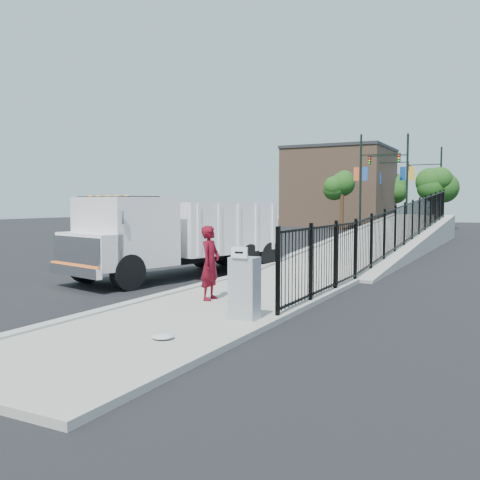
% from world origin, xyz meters
% --- Properties ---
extents(ground, '(120.00, 120.00, 0.00)m').
position_xyz_m(ground, '(0.00, 0.00, 0.00)').
color(ground, black).
rests_on(ground, ground).
extents(sidewalk, '(3.55, 12.00, 0.12)m').
position_xyz_m(sidewalk, '(1.93, -2.00, 0.06)').
color(sidewalk, '#9E998E').
rests_on(sidewalk, ground).
extents(curb, '(0.30, 12.00, 0.16)m').
position_xyz_m(curb, '(0.00, -2.00, 0.08)').
color(curb, '#ADAAA3').
rests_on(curb, ground).
extents(ramp, '(3.95, 24.06, 3.19)m').
position_xyz_m(ramp, '(2.12, 16.00, 0.00)').
color(ramp, '#9E998E').
rests_on(ramp, ground).
extents(iron_fence, '(0.10, 28.00, 1.80)m').
position_xyz_m(iron_fence, '(3.55, 12.00, 0.90)').
color(iron_fence, black).
rests_on(iron_fence, ground).
extents(truck, '(4.39, 8.15, 2.66)m').
position_xyz_m(truck, '(-2.05, 2.51, 1.50)').
color(truck, black).
rests_on(truck, ground).
extents(worker, '(0.47, 0.68, 1.78)m').
position_xyz_m(worker, '(1.40, -1.10, 1.01)').
color(worker, '#5D0815').
rests_on(worker, sidewalk).
extents(utility_cabinet, '(0.55, 0.40, 1.25)m').
position_xyz_m(utility_cabinet, '(3.10, -2.63, 0.75)').
color(utility_cabinet, gray).
rests_on(utility_cabinet, sidewalk).
extents(arrow_sign, '(0.35, 0.04, 0.22)m').
position_xyz_m(arrow_sign, '(3.10, -2.85, 1.48)').
color(arrow_sign, white).
rests_on(arrow_sign, utility_cabinet).
extents(debris, '(0.40, 0.40, 0.10)m').
position_xyz_m(debris, '(2.56, -4.67, 0.17)').
color(debris, silver).
rests_on(debris, sidewalk).
extents(light_pole_0, '(3.78, 0.22, 8.00)m').
position_xyz_m(light_pole_0, '(-3.19, 31.38, 4.36)').
color(light_pole_0, black).
rests_on(light_pole_0, ground).
extents(light_pole_1, '(3.78, 0.22, 8.00)m').
position_xyz_m(light_pole_1, '(-0.34, 32.65, 4.36)').
color(light_pole_1, black).
rests_on(light_pole_1, ground).
extents(light_pole_2, '(3.77, 0.22, 8.00)m').
position_xyz_m(light_pole_2, '(-4.13, 40.55, 4.36)').
color(light_pole_2, black).
rests_on(light_pole_2, ground).
extents(light_pole_3, '(3.78, 0.22, 8.00)m').
position_xyz_m(light_pole_3, '(0.76, 44.90, 4.36)').
color(light_pole_3, black).
rests_on(light_pole_3, ground).
extents(tree_0, '(2.24, 2.24, 5.12)m').
position_xyz_m(tree_0, '(-5.99, 34.57, 3.91)').
color(tree_0, '#382314').
rests_on(tree_0, ground).
extents(tree_1, '(2.57, 2.57, 5.28)m').
position_xyz_m(tree_1, '(1.11, 39.72, 3.94)').
color(tree_1, '#382314').
rests_on(tree_1, ground).
extents(tree_2, '(3.10, 3.10, 5.55)m').
position_xyz_m(tree_2, '(-4.52, 49.65, 3.97)').
color(tree_2, '#382314').
rests_on(tree_2, ground).
extents(building, '(10.00, 10.00, 8.00)m').
position_xyz_m(building, '(-9.00, 44.00, 4.00)').
color(building, '#8C664C').
rests_on(building, ground).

